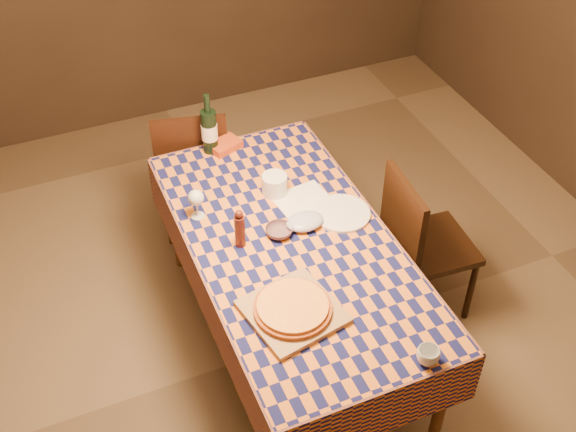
{
  "coord_description": "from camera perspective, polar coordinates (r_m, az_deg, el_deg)",
  "views": [
    {
      "loc": [
        -0.99,
        -2.28,
        3.16
      ],
      "look_at": [
        0.0,
        0.05,
        0.9
      ],
      "focal_mm": 45.0,
      "sensor_mm": 36.0,
      "label": 1
    }
  ],
  "objects": [
    {
      "name": "chair_far",
      "position": [
        4.35,
        -7.56,
        4.05
      ],
      "size": [
        0.51,
        0.51,
        0.93
      ],
      "color": "black",
      "rests_on": "ground"
    },
    {
      "name": "pizza",
      "position": [
        3.11,
        0.37,
        -7.23
      ],
      "size": [
        0.38,
        0.38,
        0.03
      ],
      "color": "#9C451A",
      "rests_on": "cutting_board"
    },
    {
      "name": "room",
      "position": [
        3.07,
        0.37,
        5.7
      ],
      "size": [
        5.0,
        5.1,
        2.7
      ],
      "color": "brown",
      "rests_on": "ground"
    },
    {
      "name": "takeout_container",
      "position": [
        4.03,
        -5.01,
        5.58
      ],
      "size": [
        0.2,
        0.17,
        0.04
      ],
      "primitive_type": "cube",
      "rotation": [
        0.0,
        0.0,
        0.34
      ],
      "color": "#B23F17",
      "rests_on": "dining_table"
    },
    {
      "name": "cutting_board",
      "position": [
        3.13,
        0.37,
        -7.56
      ],
      "size": [
        0.44,
        0.44,
        0.02
      ],
      "primitive_type": "cube",
      "rotation": [
        0.0,
        0.0,
        0.19
      ],
      "color": "#9A7348",
      "rests_on": "dining_table"
    },
    {
      "name": "pepper_mill",
      "position": [
        3.37,
        -3.83,
        -1.04
      ],
      "size": [
        0.06,
        0.06,
        0.21
      ],
      "color": "#4A1811",
      "rests_on": "dining_table"
    },
    {
      "name": "wine_bottle",
      "position": [
        3.95,
        -6.24,
        6.74
      ],
      "size": [
        0.11,
        0.11,
        0.36
      ],
      "color": "black",
      "rests_on": "dining_table"
    },
    {
      "name": "tumbler",
      "position": [
        3.0,
        11.0,
        -10.79
      ],
      "size": [
        0.12,
        0.12,
        0.08
      ],
      "primitive_type": "imported",
      "rotation": [
        0.0,
        0.0,
        0.35
      ],
      "color": "silver",
      "rests_on": "dining_table"
    },
    {
      "name": "white_plate",
      "position": [
        3.6,
        4.28,
        0.21
      ],
      "size": [
        0.37,
        0.37,
        0.02
      ],
      "primitive_type": "cylinder",
      "rotation": [
        0.0,
        0.0,
        -0.36
      ],
      "color": "white",
      "rests_on": "dining_table"
    },
    {
      "name": "bowl",
      "position": [
        3.47,
        -0.7,
        -1.21
      ],
      "size": [
        0.17,
        0.17,
        0.04
      ],
      "primitive_type": "imported",
      "rotation": [
        0.0,
        0.0,
        0.4
      ],
      "color": "#5D424E",
      "rests_on": "dining_table"
    },
    {
      "name": "flour_bag",
      "position": [
        3.51,
        1.33,
        -0.42
      ],
      "size": [
        0.22,
        0.18,
        0.06
      ],
      "primitive_type": "ellipsoid",
      "rotation": [
        0.0,
        0.0,
        -0.24
      ],
      "color": "#AAB4DA",
      "rests_on": "dining_table"
    },
    {
      "name": "dining_table",
      "position": [
        3.5,
        0.32,
        -3.03
      ],
      "size": [
        0.94,
        1.84,
        0.77
      ],
      "color": "brown",
      "rests_on": "ground"
    },
    {
      "name": "wine_glass",
      "position": [
        3.54,
        -7.28,
        1.37
      ],
      "size": [
        0.08,
        0.08,
        0.16
      ],
      "color": "silver",
      "rests_on": "dining_table"
    },
    {
      "name": "deli_tub",
      "position": [
        3.69,
        -1.07,
        2.51
      ],
      "size": [
        0.13,
        0.13,
        0.11
      ],
      "primitive_type": "cylinder",
      "rotation": [
        0.0,
        0.0,
        -0.04
      ],
      "color": "white",
      "rests_on": "dining_table"
    },
    {
      "name": "flour_patch",
      "position": [
        3.68,
        1.1,
        1.33
      ],
      "size": [
        0.29,
        0.24,
        0.0
      ],
      "primitive_type": "cube",
      "rotation": [
        0.0,
        0.0,
        0.12
      ],
      "color": "white",
      "rests_on": "dining_table"
    },
    {
      "name": "chair_right",
      "position": [
        3.88,
        10.31,
        -1.84
      ],
      "size": [
        0.46,
        0.45,
        0.93
      ],
      "color": "black",
      "rests_on": "ground"
    }
  ]
}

